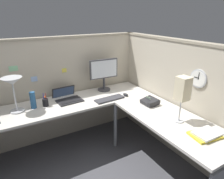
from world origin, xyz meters
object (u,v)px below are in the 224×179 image
object	(u,v)px
desk_lamp_dome	(12,84)
pen_cup	(45,102)
laptop	(67,97)
monitor	(104,72)
thermos_flask	(33,100)
wall_clock	(199,79)
keyboard	(110,99)
desk_lamp_paper	(183,90)
computer_mouse	(126,95)
book_stack	(206,134)
office_phone	(150,102)

from	to	relation	value
desk_lamp_dome	pen_cup	xyz separation A→B (m)	(0.35, -0.02, -0.31)
desk_lamp_dome	pen_cup	bearing A→B (deg)	-2.73
laptop	monitor	bearing A→B (deg)	4.41
monitor	laptop	bearing A→B (deg)	-175.59
thermos_flask	wall_clock	xyz separation A→B (m)	(1.68, -1.13, 0.34)
laptop	keyboard	world-z (taller)	laptop
desk_lamp_paper	pen_cup	bearing A→B (deg)	136.01
computer_mouse	book_stack	xyz separation A→B (m)	(0.11, -1.28, 0.00)
laptop	book_stack	xyz separation A→B (m)	(0.90, -1.60, -0.00)
desk_lamp_dome	office_phone	distance (m)	1.74
desk_lamp_dome	wall_clock	distance (m)	2.19
laptop	desk_lamp_paper	size ratio (longest dim) A/B	0.76
pen_cup	office_phone	world-z (taller)	pen_cup
desk_lamp_dome	office_phone	bearing A→B (deg)	-23.14
pen_cup	thermos_flask	size ratio (longest dim) A/B	0.82
keyboard	desk_lamp_dome	xyz separation A→B (m)	(-1.18, 0.26, 0.35)
laptop	desk_lamp_dome	size ratio (longest dim) A/B	0.90
keyboard	office_phone	xyz separation A→B (m)	(0.39, -0.41, 0.03)
pen_cup	wall_clock	bearing A→B (deg)	-36.09
computer_mouse	book_stack	distance (m)	1.28
book_stack	wall_clock	bearing A→B (deg)	52.17
desk_lamp_dome	thermos_flask	bearing A→B (deg)	-0.37
keyboard	book_stack	distance (m)	1.33
laptop	keyboard	bearing A→B (deg)	-32.51
keyboard	thermos_flask	size ratio (longest dim) A/B	1.95
laptop	computer_mouse	distance (m)	0.86
laptop	office_phone	size ratio (longest dim) A/B	1.92
thermos_flask	office_phone	distance (m)	1.53
desk_lamp_paper	wall_clock	bearing A→B (deg)	10.12
keyboard	office_phone	world-z (taller)	office_phone
monitor	book_stack	size ratio (longest dim) A/B	1.61
monitor	desk_lamp_paper	distance (m)	1.34
keyboard	desk_lamp_dome	size ratio (longest dim) A/B	0.97
desk_lamp_dome	office_phone	world-z (taller)	desk_lamp_dome
office_phone	keyboard	bearing A→B (deg)	133.47
monitor	keyboard	bearing A→B (deg)	-106.65
book_stack	desk_lamp_paper	world-z (taller)	desk_lamp_paper
pen_cup	desk_lamp_paper	world-z (taller)	desk_lamp_paper
monitor	desk_lamp_paper	world-z (taller)	desk_lamp_paper
book_stack	wall_clock	xyz separation A→B (m)	(0.31, 0.40, 0.42)
desk_lamp_dome	book_stack	size ratio (longest dim) A/B	1.43
thermos_flask	desk_lamp_paper	world-z (taller)	desk_lamp_paper
computer_mouse	wall_clock	world-z (taller)	wall_clock
keyboard	desk_lamp_paper	distance (m)	1.07
wall_clock	pen_cup	bearing A→B (deg)	143.91
laptop	keyboard	size ratio (longest dim) A/B	0.93
desk_lamp_dome	pen_cup	size ratio (longest dim) A/B	2.47
wall_clock	computer_mouse	bearing A→B (deg)	115.50
keyboard	computer_mouse	distance (m)	0.28
desk_lamp_paper	monitor	bearing A→B (deg)	101.45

